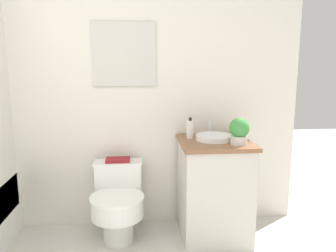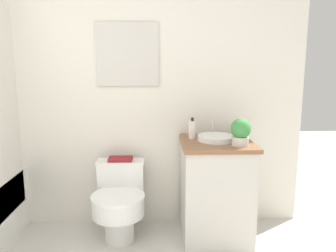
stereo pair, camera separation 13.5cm
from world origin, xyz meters
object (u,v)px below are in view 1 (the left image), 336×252
object	(u,v)px
sink	(214,137)
soap_bottle	(190,129)
toilet	(118,202)
book_on_tank	(118,160)
potted_plant	(239,131)

from	to	relation	value
sink	soap_bottle	bearing A→B (deg)	156.18
toilet	soap_bottle	size ratio (longest dim) A/B	3.61
soap_bottle	toilet	bearing A→B (deg)	-172.13
sink	book_on_tank	distance (m)	0.79
potted_plant	book_on_tank	xyz separation A→B (m)	(-0.90, 0.31, -0.28)
toilet	potted_plant	distance (m)	1.08
potted_plant	book_on_tank	world-z (taller)	potted_plant
toilet	sink	size ratio (longest dim) A/B	1.85
soap_bottle	book_on_tank	world-z (taller)	soap_bottle
toilet	potted_plant	bearing A→B (deg)	-10.52
potted_plant	book_on_tank	bearing A→B (deg)	160.72
soap_bottle	book_on_tank	bearing A→B (deg)	173.34
toilet	sink	bearing A→B (deg)	0.12
toilet	book_on_tank	world-z (taller)	book_on_tank
toilet	soap_bottle	xyz separation A→B (m)	(0.58, 0.08, 0.55)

